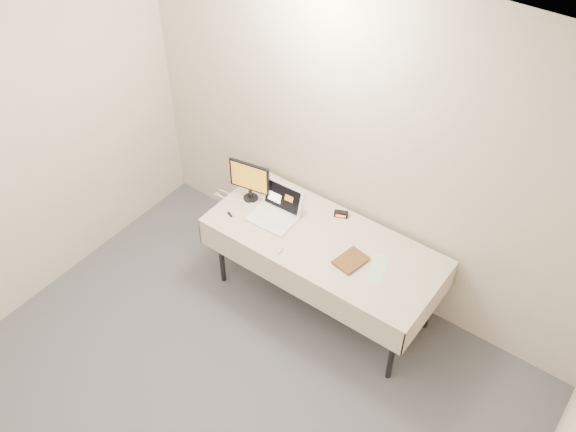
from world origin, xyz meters
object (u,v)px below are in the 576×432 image
Objects in this scene: table at (324,246)px; monitor at (250,178)px; laptop at (276,210)px; book at (343,244)px.

monitor is (-0.76, 0.04, 0.27)m from table.
table is at bearing -2.11° from laptop.
laptop reaches higher than book.
laptop reaches higher than table.
table is 0.80m from monitor.
book is at bearing -6.68° from laptop.
book is (0.20, -0.05, 0.18)m from table.
monitor reaches higher than table.
table is at bearing 175.36° from book.
monitor reaches higher than laptop.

